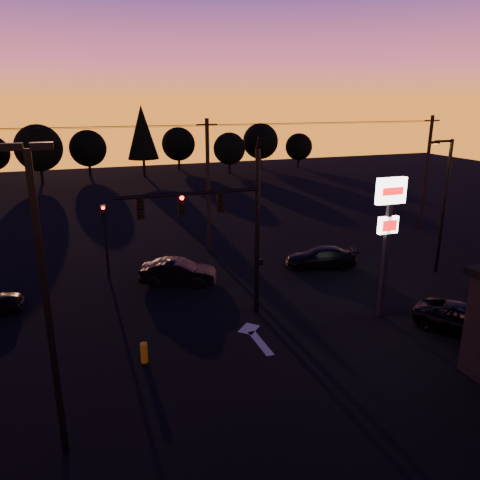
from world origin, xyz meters
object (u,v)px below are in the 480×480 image
Objects in this scene: streetlight at (443,201)px; suv_parked at (467,320)px; secondary_signal at (105,230)px; car_right at (321,257)px; pylon_sign at (389,218)px; traffic_signal_mast at (225,218)px; bollard at (144,353)px; parking_lot_light at (45,289)px; car_mid at (178,272)px.

suv_parked is (-4.29, -6.80, -3.79)m from streetlight.
car_right is at bearing -12.67° from secondary_signal.
suv_parked is at bearing -46.96° from pylon_sign.
pylon_sign is 1.55× the size of car_right.
traffic_signal_mast is at bearing -41.66° from car_right.
secondary_signal is at bearing 92.89° from bollard.
secondary_signal is at bearing 108.47° from suv_parked.
parking_lot_light reaches higher than bollard.
pylon_sign is 1.50× the size of suv_parked.
secondary_signal reaches higher than car_mid.
pylon_sign reaches higher than car_right.
secondary_signal is at bearing 140.23° from pylon_sign.
pylon_sign is 5.75m from suv_parked.
pylon_sign is (14.50, 4.50, -0.36)m from parking_lot_light.
pylon_sign is at bearing 102.69° from suv_parked.
traffic_signal_mast is 10.12× the size of bollard.
parking_lot_light is 2.13× the size of car_mid.
traffic_signal_mast is 1.90× the size of suv_parked.
pylon_sign is at bearing -39.77° from secondary_signal.
car_mid is (-8.31, 7.48, -4.21)m from pylon_sign.
secondary_signal is 0.64× the size of pylon_sign.
car_mid is at bearing 138.03° from pylon_sign.
streetlight is (18.91, -5.99, 1.56)m from secondary_signal.
traffic_signal_mast is 11.87m from suv_parked.
car_right reaches higher than bollard.
car_right is at bearing 84.26° from pylon_sign.
bollard is 14.29m from car_right.
traffic_signal_mast is at bearing 121.05° from suv_parked.
car_mid reaches higher than car_right.
pylon_sign reaches higher than car_mid.
bollard is 0.19× the size of suv_parked.
car_right is (7.82, 4.63, -4.30)m from traffic_signal_mast.
parking_lot_light is 19.70m from car_right.
bollard is 0.19× the size of car_right.
parking_lot_light reaches higher than streetlight.
streetlight is 16.05m from car_mid.
traffic_signal_mast reaches higher than car_mid.
traffic_signal_mast is at bearing 160.64° from pylon_sign.
streetlight is at bearing -17.56° from secondary_signal.
parking_lot_light reaches higher than car_mid.
parking_lot_light is at bearing -158.35° from streetlight.
parking_lot_light is 17.82m from suv_parked.
streetlight is at bearing -80.89° from car_mid.
traffic_signal_mast reaches higher than streetlight.
parking_lot_light is 14.23m from car_mid.
car_right is 10.11m from suv_parked.
pylon_sign is 12.33m from bollard.
streetlight is at bearing 6.14° from traffic_signal_mast.
car_right is at bearing 30.66° from traffic_signal_mast.
parking_lot_light reaches higher than pylon_sign.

